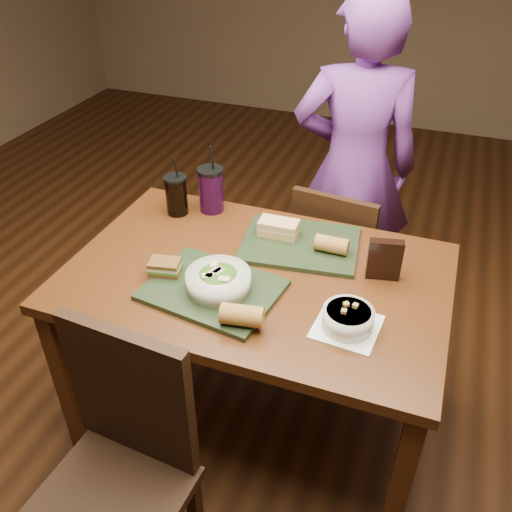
# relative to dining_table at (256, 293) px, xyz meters

# --- Properties ---
(ground) EXTENTS (6.00, 6.00, 0.00)m
(ground) POSITION_rel_dining_table_xyz_m (0.00, 0.00, -0.66)
(ground) COLOR #381C0B
(ground) RESTS_ON ground
(dining_table) EXTENTS (1.30, 0.85, 0.75)m
(dining_table) POSITION_rel_dining_table_xyz_m (0.00, 0.00, 0.00)
(dining_table) COLOR #4A250E
(dining_table) RESTS_ON ground
(chair_near) EXTENTS (0.43, 0.43, 0.92)m
(chair_near) POSITION_rel_dining_table_xyz_m (-0.16, -0.67, -0.15)
(chair_near) COLOR black
(chair_near) RESTS_ON ground
(chair_far) EXTENTS (0.40, 0.40, 0.83)m
(chair_far) POSITION_rel_dining_table_xyz_m (0.16, 0.57, -0.20)
(chair_far) COLOR black
(chair_far) RESTS_ON ground
(diner) EXTENTS (0.64, 0.50, 1.56)m
(diner) POSITION_rel_dining_table_xyz_m (0.16, 0.86, 0.12)
(diner) COLOR #6C3187
(diner) RESTS_ON ground
(tray_near) EXTENTS (0.46, 0.37, 0.02)m
(tray_near) POSITION_rel_dining_table_xyz_m (-0.10, -0.15, 0.10)
(tray_near) COLOR black
(tray_near) RESTS_ON dining_table
(tray_far) EXTENTS (0.46, 0.37, 0.02)m
(tray_far) POSITION_rel_dining_table_xyz_m (0.10, 0.21, 0.10)
(tray_far) COLOR black
(tray_far) RESTS_ON dining_table
(salad_bowl) EXTENTS (0.21, 0.21, 0.07)m
(salad_bowl) POSITION_rel_dining_table_xyz_m (-0.08, -0.15, 0.14)
(salad_bowl) COLOR silver
(salad_bowl) RESTS_ON tray_near
(soup_bowl) EXTENTS (0.21, 0.21, 0.08)m
(soup_bowl) POSITION_rel_dining_table_xyz_m (0.35, -0.16, 0.13)
(soup_bowl) COLOR white
(soup_bowl) RESTS_ON dining_table
(sandwich_near) EXTENTS (0.11, 0.09, 0.05)m
(sandwich_near) POSITION_rel_dining_table_xyz_m (-0.28, -0.13, 0.13)
(sandwich_near) COLOR #593819
(sandwich_near) RESTS_ON tray_near
(sandwich_far) EXTENTS (0.15, 0.09, 0.06)m
(sandwich_far) POSITION_rel_dining_table_xyz_m (0.00, 0.23, 0.14)
(sandwich_far) COLOR tan
(sandwich_far) RESTS_ON tray_far
(baguette_near) EXTENTS (0.14, 0.08, 0.06)m
(baguette_near) POSITION_rel_dining_table_xyz_m (0.06, -0.28, 0.14)
(baguette_near) COLOR #AD7533
(baguette_near) RESTS_ON tray_near
(baguette_far) EXTENTS (0.12, 0.06, 0.06)m
(baguette_far) POSITION_rel_dining_table_xyz_m (0.22, 0.19, 0.14)
(baguette_far) COLOR #AD7533
(baguette_far) RESTS_ON tray_far
(cup_cola) EXTENTS (0.09, 0.09, 0.25)m
(cup_cola) POSITION_rel_dining_table_xyz_m (-0.44, 0.27, 0.17)
(cup_cola) COLOR black
(cup_cola) RESTS_ON dining_table
(cup_berry) EXTENTS (0.11, 0.11, 0.28)m
(cup_berry) POSITION_rel_dining_table_xyz_m (-0.32, 0.34, 0.18)
(cup_berry) COLOR black
(cup_berry) RESTS_ON dining_table
(chip_bag) EXTENTS (0.12, 0.06, 0.15)m
(chip_bag) POSITION_rel_dining_table_xyz_m (0.41, 0.12, 0.16)
(chip_bag) COLOR black
(chip_bag) RESTS_ON dining_table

